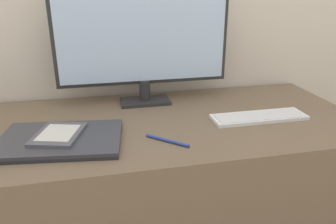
{
  "coord_description": "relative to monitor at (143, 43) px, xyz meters",
  "views": [
    {
      "loc": [
        -0.11,
        -0.76,
        1.17
      ],
      "look_at": [
        0.09,
        0.15,
        0.81
      ],
      "focal_mm": 35.0,
      "sensor_mm": 36.0,
      "label": 1
    }
  ],
  "objects": [
    {
      "name": "laptop",
      "position": [
        -0.29,
        -0.29,
        -0.22
      ],
      "size": [
        0.37,
        0.27,
        0.02
      ],
      "color": "#232328",
      "rests_on": "desk"
    },
    {
      "name": "keyboard",
      "position": [
        0.35,
        -0.25,
        -0.22
      ],
      "size": [
        0.33,
        0.1,
        0.01
      ],
      "color": "silver",
      "rests_on": "desk"
    },
    {
      "name": "ereader",
      "position": [
        -0.3,
        -0.29,
        -0.2
      ],
      "size": [
        0.16,
        0.19,
        0.01
      ],
      "color": "#4C4C51",
      "rests_on": "laptop"
    },
    {
      "name": "pen",
      "position": [
        0.01,
        -0.36,
        -0.22
      ],
      "size": [
        0.11,
        0.1,
        0.01
      ],
      "color": "navy",
      "rests_on": "desk"
    },
    {
      "name": "monitor",
      "position": [
        0.0,
        0.0,
        0.0
      ],
      "size": [
        0.64,
        0.11,
        0.41
      ],
      "color": "#262626",
      "rests_on": "desk"
    },
    {
      "name": "desk",
      "position": [
        -0.06,
        -0.19,
        -0.6
      ],
      "size": [
        1.53,
        0.61,
        0.75
      ],
      "color": "brown",
      "rests_on": "ground_plane"
    }
  ]
}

